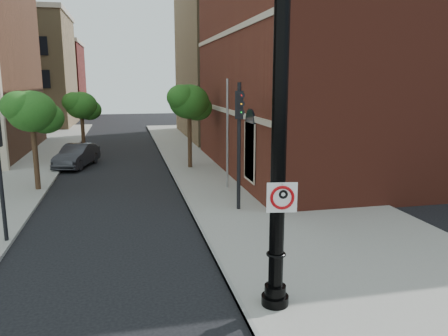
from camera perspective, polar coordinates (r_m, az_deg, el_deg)
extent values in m
plane|color=black|center=(10.49, -9.79, -17.94)|extent=(120.00, 120.00, 0.00)
cube|color=gray|center=(20.79, 5.34, -2.69)|extent=(8.00, 60.00, 0.12)
cube|color=gray|center=(19.94, -5.53, -3.28)|extent=(0.10, 60.00, 0.14)
cube|color=maroon|center=(28.35, 22.94, 12.34)|extent=(22.00, 16.00, 12.00)
cube|color=black|center=(19.16, 3.41, 2.05)|extent=(0.08, 1.40, 2.40)
cube|color=#C5B399|center=(23.80, 0.10, 7.54)|extent=(0.06, 16.00, 0.25)
cube|color=#C5B399|center=(23.87, 0.10, 17.16)|extent=(0.06, 16.00, 0.25)
cube|color=#9B7E54|center=(54.42, -25.73, 11.25)|extent=(12.00, 12.00, 12.00)
cube|color=maroon|center=(68.15, -23.09, 10.43)|extent=(12.00, 12.00, 10.00)
cube|color=#9B7E54|center=(42.46, 10.11, 13.80)|extent=(22.00, 14.00, 14.00)
cylinder|color=black|center=(10.42, 6.65, -17.01)|extent=(0.62, 0.62, 0.33)
cylinder|color=black|center=(10.29, 6.69, -15.66)|extent=(0.49, 0.49, 0.28)
cylinder|color=black|center=(9.30, 7.13, 1.56)|extent=(0.33, 0.33, 6.40)
torus|color=black|center=(9.92, 6.81, -11.11)|extent=(0.44, 0.44, 0.07)
cube|color=white|center=(9.33, 7.57, -3.85)|extent=(0.65, 0.14, 0.65)
cube|color=black|center=(9.26, 7.62, -2.05)|extent=(0.64, 0.12, 0.05)
cube|color=black|center=(9.42, 7.52, -5.61)|extent=(0.64, 0.12, 0.05)
cube|color=black|center=(9.29, 5.75, -3.88)|extent=(0.05, 0.02, 0.65)
cube|color=black|center=(9.39, 9.38, -3.81)|extent=(0.05, 0.02, 0.65)
torus|color=#AA060B|center=(9.33, 7.57, -3.85)|extent=(0.53, 0.16, 0.52)
cube|color=#AA060B|center=(9.33, 7.57, -3.85)|extent=(0.37, 0.07, 0.37)
cube|color=black|center=(9.32, 7.21, -3.85)|extent=(0.06, 0.02, 0.31)
torus|color=black|center=(9.32, 7.75, -3.42)|extent=(0.21, 0.10, 0.20)
cylinder|color=black|center=(9.26, 7.62, -2.09)|extent=(0.04, 0.03, 0.03)
imported|color=#2A2A2F|center=(27.48, -18.67, 1.54)|extent=(2.54, 4.39, 1.37)
cylinder|color=black|center=(15.13, -27.18, -1.19)|extent=(0.12, 0.12, 4.28)
cylinder|color=black|center=(16.80, 1.96, 2.52)|extent=(0.15, 0.15, 5.03)
cube|color=black|center=(16.63, 1.99, 8.24)|extent=(0.38, 0.37, 1.05)
sphere|color=#E50505|center=(16.46, 2.30, 9.48)|extent=(0.19, 0.19, 0.19)
sphere|color=#FF8C00|center=(16.48, 2.29, 8.39)|extent=(0.19, 0.19, 0.19)
sphere|color=#00E519|center=(16.50, 2.28, 7.30)|extent=(0.19, 0.19, 0.19)
cylinder|color=#999999|center=(20.27, 0.45, 4.27)|extent=(0.10, 0.10, 5.18)
cylinder|color=#352215|center=(21.86, -23.41, 1.60)|extent=(0.24, 0.24, 3.48)
ellipsoid|color=#154C14|center=(21.64, -23.83, 6.79)|extent=(2.19, 2.19, 1.86)
ellipsoid|color=#154C14|center=(21.97, -22.29, 6.05)|extent=(1.69, 1.69, 1.44)
ellipsoid|color=#154C14|center=(21.43, -25.21, 7.30)|extent=(1.59, 1.59, 1.35)
cylinder|color=#352215|center=(30.32, -17.93, 4.28)|extent=(0.24, 0.24, 3.26)
ellipsoid|color=#154C14|center=(30.16, -18.15, 7.79)|extent=(2.05, 2.05, 1.74)
ellipsoid|color=#154C14|center=(30.51, -17.17, 7.27)|extent=(1.58, 1.58, 1.35)
ellipsoid|color=#154C14|center=(29.91, -19.03, 8.16)|extent=(1.49, 1.49, 1.27)
cylinder|color=#352215|center=(25.31, -4.51, 3.92)|extent=(0.24, 0.24, 3.64)
ellipsoid|color=#154C14|center=(25.12, -4.58, 8.63)|extent=(2.29, 2.29, 1.95)
ellipsoid|color=#154C14|center=(25.63, -3.54, 7.88)|extent=(1.77, 1.77, 1.50)
ellipsoid|color=#154C14|center=(24.74, -5.57, 9.17)|extent=(1.67, 1.67, 1.42)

